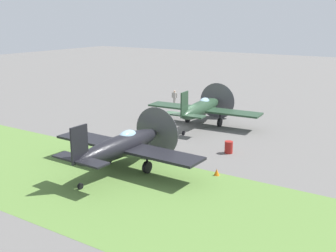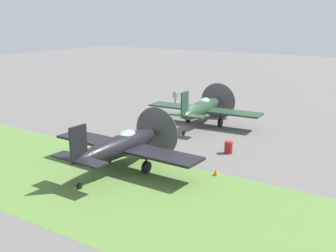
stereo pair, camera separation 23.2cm
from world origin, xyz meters
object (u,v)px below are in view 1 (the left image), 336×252
object	(u,v)px
airplane_wingman	(123,145)
runway_marker_cone	(217,172)
fuel_drum	(229,147)
airplane_lead	(202,108)
ground_crew_chief	(174,98)

from	to	relation	value
airplane_wingman	runway_marker_cone	xyz separation A→B (m)	(5.64, 2.41, -1.45)
airplane_wingman	fuel_drum	world-z (taller)	airplane_wingman
airplane_lead	ground_crew_chief	world-z (taller)	airplane_lead
ground_crew_chief	runway_marker_cone	bearing A→B (deg)	99.09
airplane_lead	ground_crew_chief	distance (m)	9.18
ground_crew_chief	runway_marker_cone	world-z (taller)	ground_crew_chief
ground_crew_chief	fuel_drum	world-z (taller)	ground_crew_chief
ground_crew_chief	runway_marker_cone	distance (m)	21.50
airplane_wingman	runway_marker_cone	bearing A→B (deg)	24.43
airplane_lead	ground_crew_chief	xyz separation A→B (m)	(-6.81, 6.12, -0.72)
airplane_lead	fuel_drum	distance (m)	8.30
fuel_drum	runway_marker_cone	bearing A→B (deg)	-74.57
airplane_lead	airplane_wingman	bearing A→B (deg)	-89.29
airplane_wingman	ground_crew_chief	world-z (taller)	airplane_wingman
airplane_lead	runway_marker_cone	xyz separation A→B (m)	(6.75, -10.55, -1.41)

